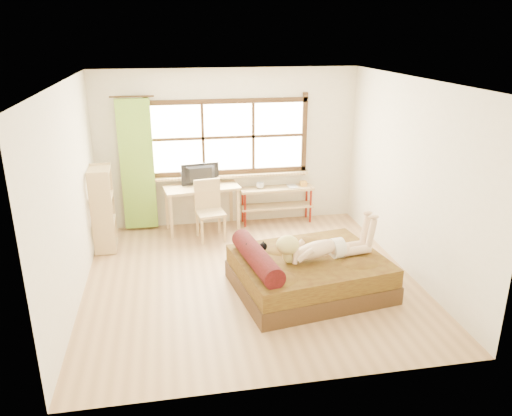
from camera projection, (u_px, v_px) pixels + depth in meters
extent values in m
plane|color=#9E754C|center=(250.00, 278.00, 6.98)|extent=(4.50, 4.50, 0.00)
plane|color=white|center=(250.00, 81.00, 6.07)|extent=(4.50, 4.50, 0.00)
plane|color=silver|center=(228.00, 148.00, 8.61)|extent=(4.50, 0.00, 4.50)
plane|color=silver|center=(292.00, 260.00, 4.44)|extent=(4.50, 0.00, 4.50)
plane|color=silver|center=(70.00, 196.00, 6.15)|extent=(0.00, 4.50, 4.50)
plane|color=silver|center=(410.00, 178.00, 6.90)|extent=(0.00, 4.50, 4.50)
cube|color=#FFEDBF|center=(228.00, 137.00, 8.54)|extent=(2.60, 0.01, 1.30)
cube|color=tan|center=(229.00, 176.00, 8.69)|extent=(2.80, 0.16, 0.04)
cube|color=olive|center=(137.00, 165.00, 8.31)|extent=(0.55, 0.10, 2.20)
cube|color=#2F210E|center=(309.00, 281.00, 6.66)|extent=(2.12, 1.80, 0.24)
cube|color=#381D0C|center=(310.00, 265.00, 6.58)|extent=(2.07, 1.77, 0.24)
cylinder|color=black|center=(257.00, 257.00, 6.27)|extent=(0.47, 1.32, 0.27)
cube|color=tan|center=(202.00, 188.00, 8.45)|extent=(1.32, 0.74, 0.04)
cube|color=tan|center=(171.00, 217.00, 8.20)|extent=(0.06, 0.06, 0.75)
cube|color=tan|center=(238.00, 210.00, 8.54)|extent=(0.06, 0.06, 0.75)
cube|color=tan|center=(167.00, 208.00, 8.61)|extent=(0.06, 0.06, 0.75)
cube|color=tan|center=(231.00, 201.00, 8.95)|extent=(0.06, 0.06, 0.75)
imported|color=black|center=(201.00, 175.00, 8.42)|extent=(0.65, 0.17, 0.37)
cube|color=tan|center=(210.00, 213.00, 8.15)|extent=(0.50, 0.50, 0.04)
cube|color=tan|center=(207.00, 194.00, 8.23)|extent=(0.44, 0.10, 0.50)
cube|color=tan|center=(202.00, 232.00, 8.01)|extent=(0.05, 0.05, 0.44)
cube|color=tan|center=(225.00, 229.00, 8.12)|extent=(0.05, 0.05, 0.44)
cube|color=tan|center=(197.00, 224.00, 8.34)|extent=(0.05, 0.05, 0.44)
cube|color=tan|center=(219.00, 221.00, 8.45)|extent=(0.05, 0.05, 0.44)
cube|color=tan|center=(277.00, 189.00, 8.83)|extent=(1.31, 0.35, 0.04)
cube|color=tan|center=(277.00, 206.00, 8.94)|extent=(1.31, 0.35, 0.03)
cylinder|color=maroon|center=(245.00, 210.00, 8.70)|extent=(0.04, 0.04, 0.65)
cylinder|color=maroon|center=(311.00, 205.00, 8.92)|extent=(0.04, 0.04, 0.65)
cylinder|color=maroon|center=(243.00, 205.00, 8.94)|extent=(0.04, 0.04, 0.65)
cylinder|color=maroon|center=(306.00, 200.00, 9.16)|extent=(0.04, 0.04, 0.65)
cube|color=gold|center=(303.00, 184.00, 8.89)|extent=(0.11, 0.11, 0.09)
imported|color=gray|center=(260.00, 186.00, 8.75)|extent=(0.14, 0.14, 0.11)
imported|color=gray|center=(288.00, 187.00, 8.85)|extent=(0.17, 0.23, 0.02)
cube|color=tan|center=(107.00, 245.00, 7.94)|extent=(0.35, 0.55, 0.03)
cube|color=tan|center=(104.00, 221.00, 7.80)|extent=(0.35, 0.55, 0.03)
cube|color=tan|center=(101.00, 196.00, 7.66)|extent=(0.35, 0.55, 0.03)
cube|color=tan|center=(99.00, 170.00, 7.52)|extent=(0.35, 0.55, 0.03)
cube|color=tan|center=(102.00, 215.00, 7.48)|extent=(0.32, 0.05, 1.32)
cube|color=tan|center=(104.00, 203.00, 7.98)|extent=(0.32, 0.05, 1.32)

